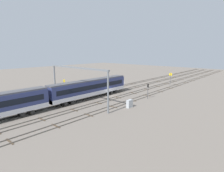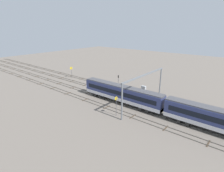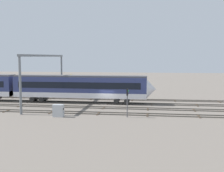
% 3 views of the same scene
% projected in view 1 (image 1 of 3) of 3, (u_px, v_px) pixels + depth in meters
% --- Properties ---
extents(ground_plane, '(208.33, 208.33, 0.00)m').
position_uv_depth(ground_plane, '(111.00, 96.00, 50.91)').
color(ground_plane, slate).
extents(track_near_foreground, '(192.33, 2.40, 0.16)m').
position_uv_depth(track_near_foreground, '(132.00, 100.00, 46.34)').
color(track_near_foreground, '#59544C').
rests_on(track_near_foreground, ground).
extents(track_second_near, '(192.33, 2.40, 0.16)m').
position_uv_depth(track_second_near, '(117.00, 97.00, 49.38)').
color(track_second_near, '#59544C').
rests_on(track_second_near, ground).
extents(track_with_train, '(192.33, 2.40, 0.16)m').
position_uv_depth(track_with_train, '(105.00, 95.00, 52.42)').
color(track_with_train, '#59544C').
rests_on(track_with_train, ground).
extents(track_second_far, '(192.33, 2.40, 0.16)m').
position_uv_depth(track_second_far, '(93.00, 92.00, 55.46)').
color(track_second_far, '#59544C').
rests_on(track_second_far, ground).
extents(overhead_gantry, '(0.40, 19.48, 8.65)m').
position_uv_depth(overhead_gantry, '(77.00, 76.00, 41.89)').
color(overhead_gantry, slate).
rests_on(overhead_gantry, ground).
extents(speed_sign_near_foreground, '(0.14, 0.87, 4.75)m').
position_uv_depth(speed_sign_near_foreground, '(64.00, 86.00, 49.79)').
color(speed_sign_near_foreground, '#4C4C51').
rests_on(speed_sign_near_foreground, ground).
extents(speed_sign_mid_trackside, '(0.14, 1.09, 4.62)m').
position_uv_depth(speed_sign_mid_trackside, '(170.00, 77.00, 65.62)').
color(speed_sign_mid_trackside, '#4C4C51').
rests_on(speed_sign_mid_trackside, ground).
extents(signal_light_trackside_departure, '(0.31, 0.32, 3.90)m').
position_uv_depth(signal_light_trackside_departure, '(148.00, 89.00, 47.89)').
color(signal_light_trackside_departure, '#4C4C51').
rests_on(signal_light_trackside_departure, ground).
extents(relay_cabinet, '(1.50, 0.76, 1.73)m').
position_uv_depth(relay_cabinet, '(129.00, 104.00, 40.54)').
color(relay_cabinet, '#B2B7BC').
rests_on(relay_cabinet, ground).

